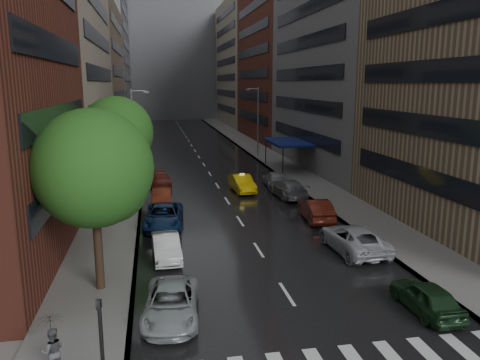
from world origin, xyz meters
The scene contains 18 objects.
ground centered at (0.00, 0.00, 0.00)m, with size 220.00×220.00×0.00m, color gray.
road centered at (0.00, 50.00, 0.01)m, with size 14.00×140.00×0.01m, color black.
sidewalk_left centered at (-9.00, 50.00, 0.07)m, with size 4.00×140.00×0.15m, color gray.
sidewalk_right centered at (9.00, 50.00, 0.07)m, with size 4.00×140.00×0.15m, color gray.
buildings_left centered at (-15.00, 58.79, 15.99)m, with size 8.00×108.00×38.00m.
buildings_right centered at (15.00, 56.70, 15.03)m, with size 8.05×109.10×36.00m.
building_far centered at (0.00, 118.00, 16.00)m, with size 40.00×14.00×32.00m, color slate.
tree_near centered at (-8.60, 5.96, 5.91)m, with size 5.42×5.42×8.63m.
tree_mid centered at (-8.60, 20.76, 5.99)m, with size 5.49×5.49×8.75m.
tree_far centered at (-8.60, 30.54, 5.08)m, with size 4.66×4.66×7.43m.
taxi centered at (1.88, 25.11, 0.76)m, with size 1.61×4.62×1.52m, color yellow.
parked_cars_left centered at (-5.40, 15.06, 0.70)m, with size 3.04×30.98×1.51m.
parked_cars_right centered at (5.40, 15.72, 0.76)m, with size 2.75×29.80×1.57m.
ped_black_umbrella centered at (-9.44, -0.65, 1.39)m, with size 0.96×0.98×2.09m.
traffic_light centered at (-7.60, -2.62, 2.23)m, with size 0.18×0.15×3.45m.
street_lamp_left centered at (-7.72, 30.00, 4.89)m, with size 1.74×0.22×9.00m.
street_lamp_right centered at (7.72, 45.00, 4.89)m, with size 1.74×0.22×9.00m.
awning centered at (8.98, 35.00, 3.13)m, with size 4.00×8.00×3.12m.
Camera 1 is at (-5.88, -15.58, 9.69)m, focal length 35.00 mm.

